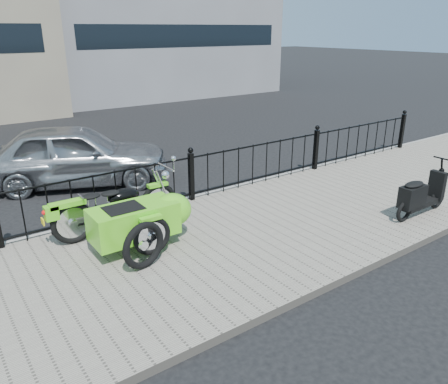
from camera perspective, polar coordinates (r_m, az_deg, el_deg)
ground at (r=7.81m, az=0.82°, el=-4.66°), size 120.00×120.00×0.00m
sidewalk at (r=7.43m, az=3.11°, el=-5.58°), size 30.00×3.80×0.12m
curb at (r=8.90m, az=-4.68°, el=-1.07°), size 30.00×0.10×0.12m
iron_fence at (r=8.60m, az=-4.29°, el=1.91°), size 14.11×0.11×1.08m
motorcycle_sidecar at (r=6.96m, az=-10.84°, el=-2.99°), size 2.28×1.48×0.98m
scooter at (r=8.60m, az=24.18°, el=-0.50°), size 1.46×0.43×0.99m
spare_tire at (r=6.28m, az=-10.45°, el=-6.88°), size 0.71×0.25×0.70m
sedan_car at (r=10.31m, az=-18.91°, el=4.61°), size 4.36×3.10×1.38m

